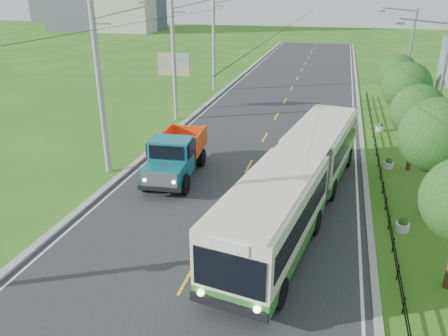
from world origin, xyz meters
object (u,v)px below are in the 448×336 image
at_px(streetlight_mid, 437,94).
at_px(streetlight_far, 407,58).
at_px(tree_back, 398,76).
at_px(dump_truck, 176,153).
at_px(billboard_right, 448,70).
at_px(tree_third, 438,139).
at_px(planter_near, 402,226).
at_px(bus, 299,176).
at_px(planter_mid, 388,164).
at_px(pole_mid, 174,60).
at_px(pole_far, 214,43).
at_px(pole_near, 101,91).
at_px(billboard_left, 174,68).
at_px(tree_fifth, 407,89).
at_px(tree_fourth, 418,114).
at_px(planter_far, 380,127).

distance_m(streetlight_mid, streetlight_far, 14.00).
bearing_deg(tree_back, dump_truck, -129.25).
distance_m(tree_back, billboard_right, 6.82).
bearing_deg(tree_third, planter_near, -120.41).
bearing_deg(bus, tree_third, 23.53).
bearing_deg(billboard_right, bus, -122.87).
bearing_deg(planter_near, dump_truck, 165.28).
distance_m(streetlight_far, planter_mid, 14.88).
bearing_deg(pole_mid, pole_far, 90.00).
relative_size(pole_near, billboard_right, 1.37).
relative_size(pole_near, streetlight_far, 1.10).
xyz_separation_m(pole_near, billboard_right, (20.56, 11.00, 0.25)).
height_order(pole_near, tree_back, pole_near).
xyz_separation_m(tree_back, billboard_left, (-19.36, -2.14, 0.21)).
height_order(pole_near, tree_fifth, pole_near).
bearing_deg(streetlight_mid, tree_fifth, 97.29).
distance_m(pole_mid, planter_mid, 18.88).
height_order(pole_mid, tree_fourth, pole_mid).
bearing_deg(planter_far, planter_near, -90.00).
height_order(streetlight_far, planter_far, streetlight_far).
height_order(streetlight_mid, planter_near, streetlight_mid).
xyz_separation_m(tree_fourth, planter_far, (-1.26, 7.86, -3.30)).
xyz_separation_m(tree_fifth, streetlight_mid, (0.79, -6.14, 1.05)).
height_order(pole_near, pole_mid, same).
relative_size(planter_far, billboard_left, 0.13).
xyz_separation_m(pole_far, streetlight_far, (18.90, -5.00, -0.19)).
bearing_deg(planter_mid, streetlight_far, 81.70).
height_order(pole_far, tree_back, pole_far).
height_order(planter_far, billboard_right, billboard_right).
relative_size(pole_near, pole_far, 1.00).
bearing_deg(streetlight_mid, planter_mid, -180.00).
bearing_deg(dump_truck, streetlight_far, 47.45).
distance_m(planter_near, planter_mid, 8.00).
relative_size(tree_fifth, streetlight_mid, 0.64).
distance_m(tree_fifth, planter_mid, 7.21).
bearing_deg(planter_far, billboard_left, 173.69).
distance_m(streetlight_far, planter_far, 7.84).
distance_m(planter_mid, bus, 9.12).
xyz_separation_m(streetlight_far, planter_far, (-2.04, -6.00, -4.62)).
bearing_deg(planter_mid, planter_near, -90.00).
relative_size(streetlight_far, billboard_right, 1.24).
bearing_deg(tree_back, pole_mid, -164.16).
height_order(tree_fourth, planter_near, tree_fourth).
distance_m(tree_third, tree_fourth, 6.01).
bearing_deg(tree_fifth, tree_fourth, -90.00).
relative_size(tree_fourth, streetlight_mid, 0.60).
distance_m(billboard_left, bus, 21.90).
xyz_separation_m(pole_far, bus, (11.88, -26.44, -3.05)).
xyz_separation_m(bus, dump_truck, (-7.53, 2.73, -0.50)).
bearing_deg(pole_mid, streetlight_far, 20.32).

